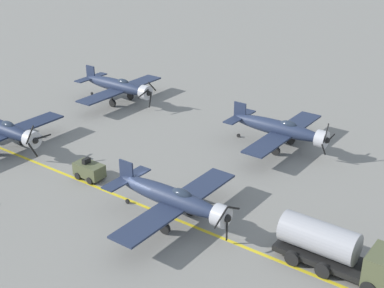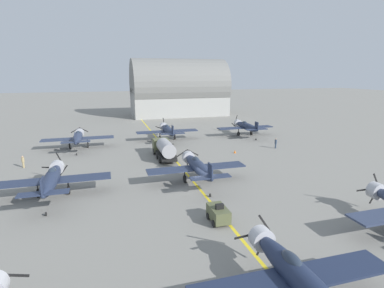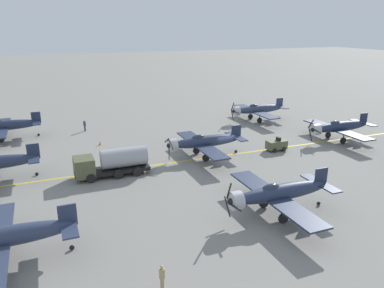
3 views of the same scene
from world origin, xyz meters
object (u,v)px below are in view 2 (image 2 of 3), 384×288
Objects in this scene: fuel_tanker at (164,148)px; tow_tractor at (218,213)px; ground_crew_walking at (276,143)px; hangar at (178,91)px; airplane_far_left at (78,137)px; traffic_cone at (235,151)px; airplane_near_center at (299,278)px; airplane_mid_left at (52,179)px; airplane_mid_center at (198,166)px; airplane_far_center at (168,130)px; ground_crew_inspecting at (23,161)px; airplane_far_right at (246,126)px.

fuel_tanker reaches higher than tow_tractor.
ground_crew_walking is (19.30, 22.18, 0.18)m from tow_tractor.
hangar is (-5.88, 47.31, 6.52)m from ground_crew_walking.
tow_tractor is at bearing -88.45° from fuel_tanker.
traffic_cone is (24.92, -10.44, -1.74)m from airplane_far_left.
traffic_cone is (10.60, 31.81, -1.74)m from airplane_near_center.
airplane_mid_left reaches higher than tow_tractor.
airplane_mid_center reaches higher than ground_crew_walking.
traffic_cone is at bearing -72.26° from airplane_far_center.
airplane_mid_center is 1.00× the size of airplane_far_left.
tow_tractor is 1.53× the size of ground_crew_inspecting.
airplane_far_center reaches higher than airplane_mid_center.
airplane_far_left and airplane_near_center have the same top height.
airplane_mid_center is 24.82m from ground_crew_inspecting.
traffic_cone is (-8.19, -1.03, -0.69)m from ground_crew_walking.
airplane_near_center is at bearing -57.56° from ground_crew_inspecting.
airplane_far_left is 7.06× the size of ground_crew_inspecting.
airplane_far_center is 0.42× the size of hangar.
airplane_far_center is at bearing 75.55° from airplane_mid_center.
airplane_mid_center reaches higher than fuel_tanker.
fuel_tanker is (-1.75, 11.69, -0.50)m from airplane_mid_center.
ground_crew_inspecting reaches higher than traffic_cone.
airplane_mid_center is at bearing -101.63° from hangar.
hangar is at bearing 62.67° from airplane_mid_left.
fuel_tanker is 0.28× the size of hangar.
ground_crew_walking is 0.06× the size of hangar.
traffic_cone is at bearing 62.30° from tow_tractor.
ground_crew_inspecting is 58.49m from hangar.
airplane_mid_left reaches higher than airplane_mid_center.
ground_crew_walking is at bearing -0.04° from ground_crew_inspecting.
airplane_near_center is at bearing -108.43° from traffic_cone.
airplane_mid_left is at bearing -65.50° from ground_crew_inspecting.
airplane_mid_left is 1.00× the size of airplane_near_center.
airplane_mid_left is at bearing -156.85° from traffic_cone.
tow_tractor is 23.90m from traffic_cone.
airplane_far_center is at bearing 75.89° from fuel_tanker.
hangar reaches higher than tow_tractor.
airplane_mid_left is 1.00× the size of airplane_far_left.
airplane_mid_left is (-33.96, -23.44, 0.00)m from airplane_far_right.
ground_crew_inspecting is at bearing -121.22° from airplane_far_left.
airplane_far_center is (17.34, 23.82, 0.00)m from airplane_mid_left.
tow_tractor is (-19.12, -33.50, -1.22)m from airplane_far_right.
airplane_far_center reaches higher than ground_crew_inspecting.
tow_tractor reaches higher than ground_crew_walking.
ground_crew_inspecting is 0.06× the size of hangar.
hangar reaches higher than airplane_near_center.
tow_tractor is at bearing -36.01° from airplane_mid_left.
airplane_near_center is 10.74m from tow_tractor.
airplane_mid_left is at bearing -142.41° from airplane_far_center.
tow_tractor is at bearing -110.57° from airplane_far_center.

